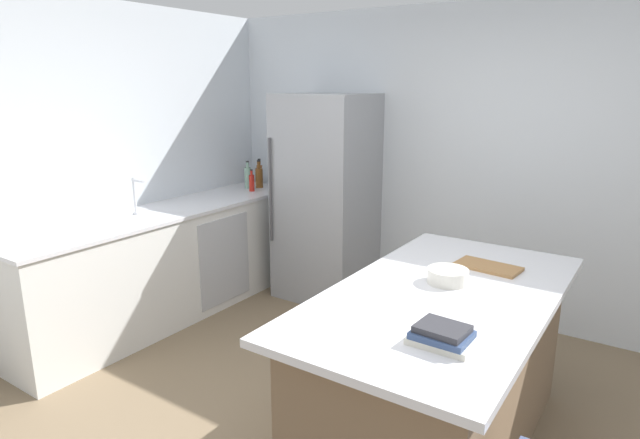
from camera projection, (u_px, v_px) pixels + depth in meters
The scene contains 13 objects.
wall_rear at pixel (473, 165), 4.46m from camera, with size 6.00×0.10×2.60m, color silver.
wall_left at pixel (53, 175), 3.98m from camera, with size 0.10×6.00×2.60m, color silver.
counter_run_left at pixel (169, 263), 4.56m from camera, with size 0.67×2.79×0.94m.
kitchen_island at pixel (439, 370), 2.86m from camera, with size 1.04×1.96×0.92m.
refrigerator at pixel (326, 198), 4.89m from camera, with size 0.79×0.73×1.88m.
sink_faucet at pixel (136, 196), 4.24m from camera, with size 0.15×0.05×0.30m.
vinegar_bottle at pixel (260, 174), 5.47m from camera, with size 0.06×0.06×0.28m.
whiskey_bottle at pixel (259, 177), 5.36m from camera, with size 0.08×0.08×0.28m.
gin_bottle at pixel (248, 177), 5.33m from camera, with size 0.07×0.07×0.27m.
hot_sauce_bottle at pixel (252, 182), 5.18m from camera, with size 0.05×0.05×0.22m.
cookbook_stack at pixel (442, 336), 2.18m from camera, with size 0.26×0.19×0.08m.
mixing_bowl at pixel (448, 276), 2.86m from camera, with size 0.22×0.22×0.08m.
cutting_board at pixel (488, 267), 3.09m from camera, with size 0.38×0.23×0.02m.
Camera 1 is at (1.41, -2.14, 1.97)m, focal length 29.85 mm.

